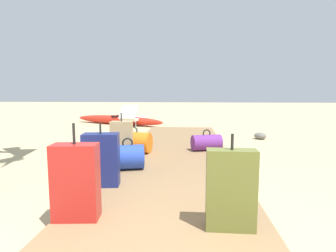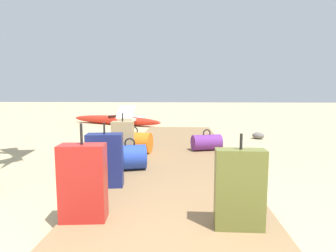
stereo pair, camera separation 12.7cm
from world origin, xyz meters
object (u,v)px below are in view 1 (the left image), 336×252
(suitcase_red, at_px, (76,182))
(duffel_bag_blue, at_px, (128,157))
(lounge_chair, at_px, (133,117))
(kayak, at_px, (118,120))
(suitcase_navy, at_px, (101,160))
(suitcase_tan, at_px, (122,141))
(duffel_bag_purple, at_px, (206,142))
(suitcase_olive, at_px, (231,190))
(duffel_bag_orange, at_px, (134,142))

(suitcase_red, xyz_separation_m, duffel_bag_blue, (0.10, 1.69, -0.16))
(lounge_chair, relative_size, kayak, 0.41)
(duffel_bag_blue, distance_m, suitcase_navy, 0.79)
(duffel_bag_blue, relative_size, suitcase_navy, 0.70)
(suitcase_tan, height_order, suitcase_navy, suitcase_tan)
(suitcase_red, distance_m, suitcase_navy, 0.93)
(duffel_bag_blue, relative_size, lounge_chair, 0.34)
(duffel_bag_purple, height_order, suitcase_navy, suitcase_navy)
(suitcase_olive, bearing_deg, suitcase_navy, 144.82)
(duffel_bag_orange, relative_size, lounge_chair, 0.44)
(suitcase_tan, distance_m, lounge_chair, 5.72)
(suitcase_tan, distance_m, suitcase_olive, 2.72)
(suitcase_red, xyz_separation_m, duffel_bag_purple, (1.38, 3.17, -0.19))
(duffel_bag_orange, xyz_separation_m, kayak, (-1.71, 5.32, -0.10))
(suitcase_olive, distance_m, suitcase_navy, 1.77)
(duffel_bag_purple, relative_size, lounge_chair, 0.40)
(suitcase_red, height_order, duffel_bag_orange, suitcase_red)
(suitcase_navy, bearing_deg, lounge_chair, 98.25)
(suitcase_red, bearing_deg, duffel_bag_blue, 86.57)
(suitcase_tan, height_order, suitcase_red, suitcase_red)
(suitcase_olive, bearing_deg, lounge_chair, 107.18)
(lounge_chair, bearing_deg, duffel_bag_purple, -62.31)
(suitcase_tan, xyz_separation_m, suitcase_red, (0.11, -2.18, 0.01))
(suitcase_navy, bearing_deg, duffel_bag_purple, 57.23)
(suitcase_olive, distance_m, lounge_chair, 8.29)
(duffel_bag_blue, distance_m, kayak, 6.76)
(duffel_bag_purple, xyz_separation_m, suitcase_olive, (0.01, -3.26, 0.19))
(lounge_chair, bearing_deg, suitcase_navy, -81.75)
(suitcase_red, xyz_separation_m, suitcase_olive, (1.39, -0.09, -0.00))
(duffel_bag_orange, distance_m, suitcase_navy, 1.95)
(suitcase_tan, bearing_deg, duffel_bag_purple, 33.59)
(suitcase_tan, bearing_deg, suitcase_navy, -87.85)
(kayak, bearing_deg, suitcase_olive, -69.24)
(suitcase_navy, bearing_deg, suitcase_tan, 92.15)
(duffel_bag_orange, bearing_deg, suitcase_navy, -90.55)
(duffel_bag_orange, bearing_deg, duffel_bag_purple, 11.80)
(suitcase_tan, bearing_deg, kayak, 105.30)
(suitcase_olive, distance_m, duffel_bag_blue, 2.20)
(lounge_chair, bearing_deg, suitcase_tan, -80.42)
(suitcase_red, bearing_deg, suitcase_tan, 92.86)
(duffel_bag_orange, distance_m, suitcase_olive, 3.30)
(suitcase_red, bearing_deg, suitcase_olive, -3.73)
(lounge_chair, bearing_deg, kayak, 152.05)
(suitcase_tan, height_order, duffel_bag_blue, suitcase_tan)
(suitcase_tan, relative_size, kayak, 0.21)
(suitcase_red, bearing_deg, lounge_chair, 97.72)
(suitcase_tan, distance_m, duffel_bag_orange, 0.71)
(suitcase_olive, xyz_separation_m, lounge_chair, (-2.45, 7.92, -0.10))
(suitcase_tan, xyz_separation_m, lounge_chair, (-0.95, 5.64, -0.09))
(kayak, bearing_deg, suitcase_tan, -74.70)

